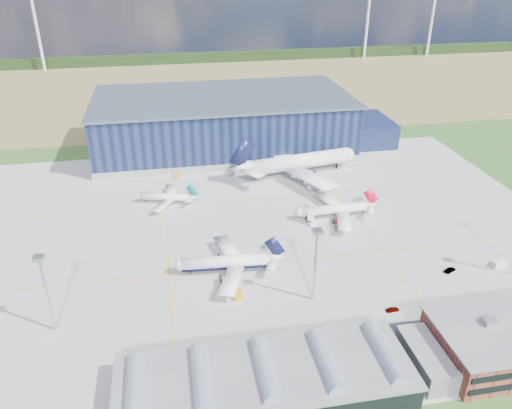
% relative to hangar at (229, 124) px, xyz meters
% --- Properties ---
extents(ground, '(600.00, 600.00, 0.00)m').
position_rel_hangar_xyz_m(ground, '(-2.81, -94.80, -11.62)').
color(ground, '#33551F').
rests_on(ground, ground).
extents(apron, '(220.00, 160.00, 0.08)m').
position_rel_hangar_xyz_m(apron, '(-2.81, -84.80, -11.59)').
color(apron, '#9D9D98').
rests_on(apron, ground).
extents(farmland, '(600.00, 220.00, 0.01)m').
position_rel_hangar_xyz_m(farmland, '(-2.81, 125.20, -11.62)').
color(farmland, olive).
rests_on(farmland, ground).
extents(treeline, '(600.00, 8.00, 8.00)m').
position_rel_hangar_xyz_m(treeline, '(-2.81, 205.20, -7.62)').
color(treeline, black).
rests_on(treeline, ground).
extents(hangar, '(145.00, 62.00, 26.10)m').
position_rel_hangar_xyz_m(hangar, '(0.00, 0.00, 0.00)').
color(hangar, '#101636').
rests_on(hangar, ground).
extents(glass_concourse, '(78.00, 23.00, 8.60)m').
position_rel_hangar_xyz_m(glass_concourse, '(-9.26, -154.80, -7.93)').
color(glass_concourse, black).
rests_on(glass_concourse, ground).
extents(light_mast_west, '(2.60, 2.60, 23.00)m').
position_rel_hangar_xyz_m(light_mast_west, '(-62.81, -124.80, 3.82)').
color(light_mast_west, '#AFB2B6').
rests_on(light_mast_west, ground).
extents(light_mast_center, '(2.60, 2.60, 23.00)m').
position_rel_hangar_xyz_m(light_mast_center, '(7.19, -124.80, 3.82)').
color(light_mast_center, '#AFB2B6').
rests_on(light_mast_center, ground).
extents(airliner_navy, '(36.97, 36.27, 11.29)m').
position_rel_hangar_xyz_m(airliner_navy, '(-15.51, -106.80, -5.97)').
color(airliner_navy, white).
rests_on(airliner_navy, ground).
extents(airliner_red, '(32.13, 31.44, 10.48)m').
position_rel_hangar_xyz_m(airliner_red, '(28.05, -79.60, -6.38)').
color(airliner_red, white).
rests_on(airliner_red, ground).
extents(airliner_widebody, '(68.43, 67.38, 19.38)m').
position_rel_hangar_xyz_m(airliner_widebody, '(25.57, -39.80, -1.93)').
color(airliner_widebody, white).
rests_on(airliner_widebody, ground).
extents(airliner_regional, '(30.90, 30.51, 8.26)m').
position_rel_hangar_xyz_m(airliner_regional, '(-32.95, -56.61, -7.49)').
color(airliner_regional, white).
rests_on(airliner_regional, ground).
extents(gse_tug_a, '(2.90, 4.27, 1.67)m').
position_rel_hangar_xyz_m(gse_tug_a, '(-13.76, -119.91, -10.78)').
color(gse_tug_a, orange).
rests_on(gse_tug_a, ground).
extents(gse_van_b, '(3.50, 5.03, 2.11)m').
position_rel_hangar_xyz_m(gse_van_b, '(21.98, -72.64, -10.56)').
color(gse_van_b, silver).
rests_on(gse_van_b, ground).
extents(gse_tug_c, '(3.12, 4.01, 1.54)m').
position_rel_hangar_xyz_m(gse_tug_c, '(-27.21, -32.80, -10.84)').
color(gse_tug_c, orange).
rests_on(gse_tug_c, ground).
extents(gse_cart_b, '(3.69, 3.32, 1.33)m').
position_rel_hangar_xyz_m(gse_cart_b, '(-31.92, -51.85, -10.95)').
color(gse_cart_b, silver).
rests_on(gse_cart_b, ground).
extents(gse_van_c, '(4.64, 2.68, 2.11)m').
position_rel_hangar_xyz_m(gse_van_c, '(69.11, -119.66, -10.56)').
color(gse_van_c, silver).
rests_on(gse_van_c, ground).
extents(airstair, '(3.62, 5.21, 3.09)m').
position_rel_hangar_xyz_m(airstair, '(18.81, -81.88, -10.07)').
color(airstair, silver).
rests_on(airstair, ground).
extents(car_a, '(3.84, 1.81, 1.27)m').
position_rel_hangar_xyz_m(car_a, '(27.33, -133.81, -10.98)').
color(car_a, '#99999E').
rests_on(car_a, ground).
extents(car_b, '(4.29, 2.99, 1.34)m').
position_rel_hangar_xyz_m(car_b, '(52.62, -119.49, -10.95)').
color(car_b, '#99999E').
rests_on(car_b, ground).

